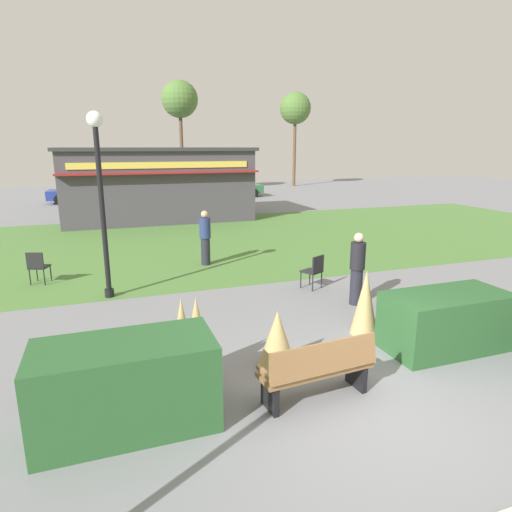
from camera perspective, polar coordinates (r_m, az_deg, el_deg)
The scene contains 20 objects.
ground_plane at distance 6.81m, azimuth 14.68°, elevation -18.06°, with size 80.00×80.00×0.00m, color slate.
lawn_patch at distance 17.19m, azimuth -7.60°, elevation 1.95°, with size 36.00×12.00×0.01m, color #4C7A38.
park_bench at distance 6.50m, azimuth 8.08°, elevation -14.43°, with size 1.74×0.66×0.95m.
hedge_left at distance 6.09m, azimuth -16.51°, elevation -15.85°, with size 2.27×1.10×1.17m, color #28562B.
hedge_right at distance 8.67m, azimuth 23.52°, elevation -7.76°, with size 2.24×1.10×1.04m, color #28562B.
ornamental_grass_behind_left at distance 6.94m, azimuth -7.68°, elevation -10.65°, with size 0.57×0.57×1.37m, color tan.
ornamental_grass_behind_right at distance 7.30m, azimuth 2.78°, elevation -10.80°, with size 0.66×0.66×1.00m, color tan.
ornamental_grass_behind_center at distance 8.78m, azimuth 14.01°, elevation -5.84°, with size 0.53×0.53×1.28m, color tan.
ornamental_grass_behind_far at distance 6.88m, azimuth -9.53°, elevation -10.86°, with size 0.53×0.53×1.38m, color tan.
lamppost_mid at distance 10.79m, azimuth -19.62°, elevation 8.76°, with size 0.36×0.36×4.34m.
food_kiosk at distance 22.68m, azimuth -12.75°, elevation 9.17°, with size 9.18×4.81×3.53m.
cafe_chair_west at distance 11.29m, azimuth 7.60°, elevation -1.69°, with size 0.59×0.59×0.89m.
cafe_chair_east at distance 12.94m, azimuth -26.55°, elevation -1.05°, with size 0.56×0.56×0.89m.
person_strolling at distance 13.53m, azimuth -6.63°, elevation 2.41°, with size 0.34×0.34×1.69m.
person_standing at distance 10.28m, azimuth 13.02°, elevation -1.59°, with size 0.34×0.34×1.69m.
parked_car_west_slot at distance 31.15m, azimuth -21.75°, elevation 7.66°, with size 4.28×2.21×1.20m.
parked_car_center_slot at distance 31.42m, azimuth -11.43°, elevation 8.42°, with size 4.36×2.38×1.20m.
parked_car_east_slot at distance 32.42m, azimuth -3.11°, elevation 8.84°, with size 4.21×2.07×1.20m.
tree_left_bg at distance 41.64m, azimuth 5.13°, elevation 18.50°, with size 2.80×2.80×8.33m.
tree_right_bg at distance 36.12m, azimuth -9.90°, elevation 19.34°, with size 2.80×2.80×8.51m.
Camera 1 is at (-3.39, -4.70, 3.56)m, focal length 30.74 mm.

